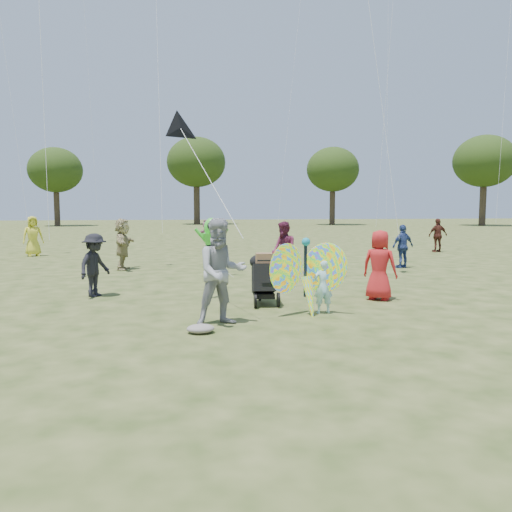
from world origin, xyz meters
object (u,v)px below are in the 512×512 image
at_px(child_girl, 323,287).
at_px(crowd_b, 95,265).
at_px(crowd_e, 284,250).
at_px(jogging_stroller, 263,275).
at_px(crowd_a, 380,265).
at_px(butterfly_kite, 307,277).
at_px(alien_kite, 212,244).
at_px(crowd_g, 33,236).
at_px(adult_man, 221,272).
at_px(crowd_h, 438,235).
at_px(crowd_d, 123,244).
at_px(crowd_j, 207,234).
at_px(crowd_c, 403,246).

relative_size(child_girl, crowd_b, 0.72).
bearing_deg(crowd_e, jogging_stroller, -31.53).
height_order(crowd_a, crowd_b, crowd_a).
bearing_deg(butterfly_kite, crowd_a, 31.39).
distance_m(crowd_a, alien_kite, 5.64).
relative_size(crowd_a, crowd_g, 0.92).
height_order(adult_man, crowd_h, adult_man).
bearing_deg(child_girl, crowd_d, -60.45).
height_order(crowd_b, crowd_d, crowd_d).
bearing_deg(jogging_stroller, crowd_j, 96.45).
bearing_deg(alien_kite, crowd_b, -134.23).
bearing_deg(crowd_d, crowd_b, -175.26).
relative_size(jogging_stroller, butterfly_kite, 0.63).
height_order(child_girl, adult_man, adult_man).
relative_size(child_girl, crowd_c, 0.71).
height_order(adult_man, crowd_d, adult_man).
distance_m(crowd_h, butterfly_kite, 15.47).
height_order(crowd_d, butterfly_kite, crowd_d).
bearing_deg(crowd_d, crowd_c, -90.05).
bearing_deg(crowd_b, crowd_a, -73.14).
bearing_deg(child_girl, crowd_e, -94.10).
xyz_separation_m(child_girl, crowd_j, (-0.93, 15.87, 0.21)).
relative_size(crowd_d, alien_kite, 0.97).
xyz_separation_m(crowd_b, jogging_stroller, (3.61, -1.57, -0.11)).
distance_m(crowd_a, jogging_stroller, 2.61).
bearing_deg(crowd_a, crowd_h, -84.92).
distance_m(crowd_a, crowd_g, 15.76).
bearing_deg(jogging_stroller, butterfly_kite, -57.00).
bearing_deg(child_girl, butterfly_kite, 14.25).
distance_m(crowd_b, jogging_stroller, 3.94).
height_order(crowd_a, crowd_h, crowd_h).
distance_m(crowd_e, crowd_g, 12.24).
bearing_deg(butterfly_kite, adult_man, -163.69).
bearing_deg(butterfly_kite, crowd_d, 117.09).
height_order(crowd_e, alien_kite, alien_kite).
xyz_separation_m(crowd_e, crowd_g, (-8.82, 8.48, 0.02)).
distance_m(crowd_c, jogging_stroller, 8.02).
distance_m(crowd_b, crowd_d, 5.06).
distance_m(crowd_h, jogging_stroller, 14.95).
bearing_deg(alien_kite, crowd_e, -26.45).
bearing_deg(crowd_b, alien_kite, -13.33).
xyz_separation_m(jogging_stroller, alien_kite, (-0.66, 4.59, 0.36)).
bearing_deg(crowd_d, jogging_stroller, -145.67).
bearing_deg(crowd_j, butterfly_kite, -11.50).
distance_m(jogging_stroller, alien_kite, 4.66).
bearing_deg(crowd_a, crowd_e, -29.60).
bearing_deg(crowd_h, adult_man, 47.07).
height_order(adult_man, crowd_j, adult_man).
height_order(adult_man, crowd_a, adult_man).
relative_size(crowd_e, crowd_g, 0.98).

